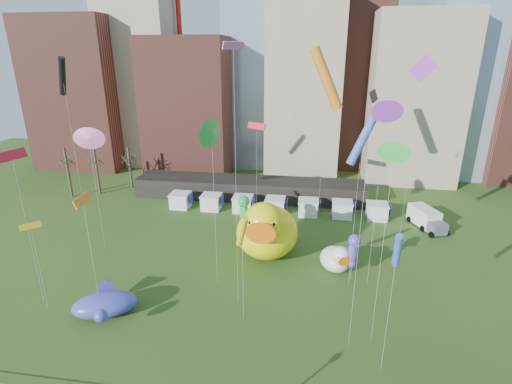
% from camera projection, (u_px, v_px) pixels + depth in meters
% --- Properties ---
extents(skyline, '(101.00, 23.00, 68.00)m').
position_uv_depth(skyline, '(296.00, 62.00, 74.78)').
color(skyline, brown).
rests_on(skyline, ground).
extents(pavilion, '(38.00, 6.00, 3.20)m').
position_uv_depth(pavilion, '(249.00, 189.00, 64.65)').
color(pavilion, black).
rests_on(pavilion, ground).
extents(vendor_tents, '(33.24, 2.80, 2.40)m').
position_uv_depth(vendor_tents, '(275.00, 206.00, 58.53)').
color(vendor_tents, white).
rests_on(vendor_tents, ground).
extents(bare_trees, '(8.44, 6.44, 8.50)m').
position_uv_depth(bare_trees, '(98.00, 171.00, 66.13)').
color(bare_trees, '#382B21').
rests_on(bare_trees, ground).
extents(big_duck, '(7.54, 10.09, 7.74)m').
position_uv_depth(big_duck, '(267.00, 230.00, 44.96)').
color(big_duck, yellow).
rests_on(big_duck, ground).
extents(small_duck, '(4.47, 4.99, 3.49)m').
position_uv_depth(small_duck, '(336.00, 258.00, 42.59)').
color(small_duck, white).
rests_on(small_duck, ground).
extents(seahorse_green, '(1.72, 2.01, 6.73)m').
position_uv_depth(seahorse_green, '(244.00, 209.00, 47.28)').
color(seahorse_green, silver).
rests_on(seahorse_green, ground).
extents(seahorse_purple, '(1.48, 1.76, 5.37)m').
position_uv_depth(seahorse_purple, '(353.00, 248.00, 40.23)').
color(seahorse_purple, silver).
rests_on(seahorse_purple, ground).
extents(whale_inflatable, '(6.58, 7.18, 2.57)m').
position_uv_depth(whale_inflatable, '(105.00, 303.00, 35.70)').
color(whale_inflatable, '#5C389A').
rests_on(whale_inflatable, ground).
extents(box_truck, '(4.30, 6.67, 2.67)m').
position_uv_depth(box_truck, '(426.00, 218.00, 53.56)').
color(box_truck, white).
rests_on(box_truck, ground).
extents(kite_0, '(1.03, 2.79, 15.22)m').
position_uv_depth(kite_0, '(12.00, 156.00, 32.82)').
color(kite_0, silver).
rests_on(kite_0, ground).
extents(kite_1, '(2.52, 0.57, 15.21)m').
position_uv_depth(kite_1, '(89.00, 139.00, 43.27)').
color(kite_1, silver).
rests_on(kite_1, ground).
extents(kite_2, '(0.93, 2.33, 20.72)m').
position_uv_depth(kite_2, '(373.00, 100.00, 25.21)').
color(kite_2, silver).
rests_on(kite_2, ground).
extents(kite_3, '(1.47, 0.90, 17.28)m').
position_uv_depth(kite_3, '(394.00, 153.00, 26.88)').
color(kite_3, silver).
rests_on(kite_3, ground).
extents(kite_4, '(1.48, 1.42, 8.88)m').
position_uv_depth(kite_4, '(30.00, 227.00, 34.06)').
color(kite_4, silver).
rests_on(kite_4, ground).
extents(kite_5, '(2.87, 1.81, 17.73)m').
position_uv_depth(kite_5, '(362.00, 141.00, 35.61)').
color(kite_5, silver).
rests_on(kite_5, ground).
extents(kite_6, '(4.47, 1.93, 23.86)m').
position_uv_depth(kite_6, '(326.00, 79.00, 45.07)').
color(kite_6, silver).
rests_on(kite_6, ground).
extents(kite_7, '(2.01, 0.59, 19.12)m').
position_uv_depth(kite_7, '(387.00, 112.00, 34.34)').
color(kite_7, silver).
rests_on(kite_7, ground).
extents(kite_8, '(2.52, 1.60, 14.96)m').
position_uv_depth(kite_8, '(257.00, 127.00, 47.48)').
color(kite_8, silver).
rests_on(kite_8, ground).
extents(kite_9, '(1.56, 1.65, 23.87)m').
position_uv_depth(kite_9, '(233.00, 52.00, 30.04)').
color(kite_9, silver).
rests_on(kite_9, ground).
extents(kite_10, '(2.36, 2.22, 22.74)m').
position_uv_depth(kite_10, '(62.00, 76.00, 42.76)').
color(kite_10, silver).
rests_on(kite_10, ground).
extents(kite_11, '(0.96, 2.66, 17.34)m').
position_uv_depth(kite_11, '(212.00, 134.00, 35.49)').
color(kite_11, silver).
rests_on(kite_11, ground).
extents(kite_12, '(1.54, 1.89, 10.54)m').
position_uv_depth(kite_12, '(242.00, 231.00, 32.30)').
color(kite_12, silver).
rests_on(kite_12, ground).
extents(kite_13, '(0.89, 1.83, 11.88)m').
position_uv_depth(kite_13, '(397.00, 251.00, 26.09)').
color(kite_13, silver).
rests_on(kite_13, ground).
extents(kite_14, '(0.53, 2.53, 11.88)m').
position_uv_depth(kite_14, '(83.00, 201.00, 32.01)').
color(kite_14, silver).
rests_on(kite_14, ground).
extents(kite_15, '(2.25, 1.49, 22.97)m').
position_uv_depth(kite_15, '(422.00, 74.00, 36.89)').
color(kite_15, silver).
rests_on(kite_15, ground).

